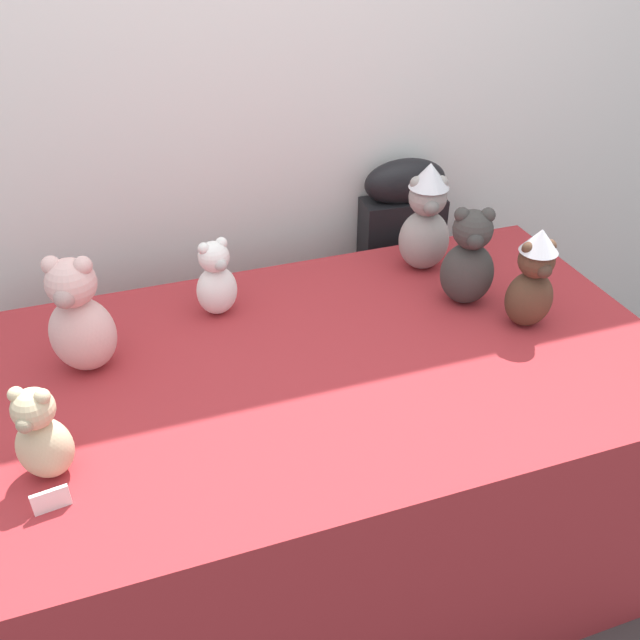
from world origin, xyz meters
TOP-DOWN VIEW (x-y plane):
  - ground_plane at (0.00, 0.00)m, footprint 10.00×10.00m
  - wall_back at (0.00, 0.99)m, footprint 7.00×0.08m
  - display_table at (0.00, 0.25)m, footprint 1.77×0.99m
  - instrument_case at (0.51, 0.87)m, footprint 0.29×0.14m
  - teddy_bear_charcoal at (0.47, 0.38)m, footprint 0.18×0.17m
  - teddy_bear_snow at (-0.19, 0.55)m, footprint 0.14×0.12m
  - teddy_bear_ash at (0.45, 0.59)m, footprint 0.18×0.16m
  - teddy_bear_cocoa at (0.57, 0.22)m, footprint 0.13×0.12m
  - teddy_bear_blush at (-0.54, 0.41)m, footprint 0.19×0.18m
  - teddy_bear_sand at (-0.64, 0.07)m, footprint 0.14×0.13m
  - name_card_front_left at (-0.64, -0.03)m, footprint 0.07×0.02m

SIDE VIEW (x-z plane):
  - ground_plane at x=0.00m, z-range 0.00..0.00m
  - display_table at x=0.00m, z-range 0.00..0.78m
  - instrument_case at x=0.51m, z-range 0.00..1.02m
  - name_card_front_left at x=-0.64m, z-range 0.78..0.83m
  - teddy_bear_sand at x=-0.64m, z-range 0.77..0.99m
  - teddy_bear_snow at x=-0.19m, z-range 0.77..0.99m
  - teddy_bear_charcoal at x=0.47m, z-range 0.77..1.06m
  - teddy_bear_cocoa at x=0.57m, z-range 0.78..1.06m
  - teddy_bear_blush at x=-0.54m, z-range 0.77..1.07m
  - teddy_bear_ash at x=0.45m, z-range 0.78..1.11m
  - wall_back at x=0.00m, z-range 0.00..2.60m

